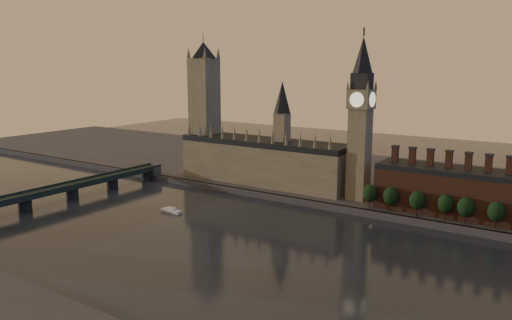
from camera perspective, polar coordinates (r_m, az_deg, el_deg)
The scene contains 14 objects.
ground at distance 241.13m, azimuth -1.05°, elevation -10.80°, with size 900.00×900.00×0.00m, color black.
north_bank at distance 393.58m, azimuth 13.96°, elevation -2.25°, with size 900.00×182.00×4.00m.
palace_of_westminster at distance 361.80m, azimuth 0.98°, elevation 0.11°, with size 130.00×30.30×74.00m.
victoria_tower at distance 389.69m, azimuth -5.92°, elevation 6.38°, with size 24.00×24.00×108.00m.
big_ben at distance 318.31m, azimuth 11.87°, elevation 4.82°, with size 15.00×15.00×107.00m.
chimney_block at distance 306.02m, azimuth 23.82°, elevation -3.54°, with size 110.00×25.00×37.00m.
embankment_tree_0 at distance 305.72m, azimuth 12.91°, elevation -3.73°, with size 8.60×8.60×14.88m.
embankment_tree_1 at distance 302.62m, azimuth 15.13°, elevation -3.98°, with size 8.60×8.60×14.88m.
embankment_tree_2 at distance 297.35m, azimuth 17.93°, elevation -4.40°, with size 8.60×8.60×14.88m.
embankment_tree_3 at distance 295.55m, azimuth 20.85°, elevation -4.68°, with size 8.60×8.60×14.88m.
embankment_tree_4 at distance 292.67m, azimuth 22.84°, elevation -4.97°, with size 8.60×8.60×14.88m.
embankment_tree_5 at distance 290.39m, azimuth 25.76°, elevation -5.33°, with size 8.60×8.60×14.88m.
westminster_bridge at distance 346.06m, azimuth -22.93°, elevation -3.66°, with size 14.00×200.00×11.55m.
river_boat at distance 311.33m, azimuth -9.68°, elevation -5.71°, with size 14.49×4.42×2.88m.
Camera 1 is at (128.51, -183.69, 88.80)m, focal length 35.00 mm.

